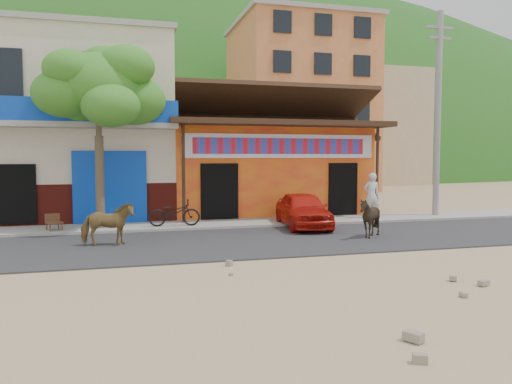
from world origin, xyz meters
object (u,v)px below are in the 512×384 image
(scooter, at_px, (174,213))
(cow_dark, at_px, (370,218))
(tree, at_px, (99,136))
(cafe_chair_right, at_px, (54,215))
(utility_pole, at_px, (438,114))
(pedestrian, at_px, (371,195))
(red_car, at_px, (303,210))
(cow_tan, at_px, (107,224))

(scooter, bearing_deg, cow_dark, -118.06)
(cow_dark, relative_size, scooter, 0.69)
(tree, xyz_separation_m, cow_dark, (7.78, -3.71, -2.49))
(scooter, height_order, cafe_chair_right, cafe_chair_right)
(utility_pole, height_order, pedestrian, utility_pole)
(cow_dark, distance_m, scooter, 6.41)
(red_car, distance_m, scooter, 4.36)
(scooter, bearing_deg, cow_tan, 147.45)
(utility_pole, relative_size, cow_tan, 5.79)
(tree, xyz_separation_m, utility_pole, (12.80, 0.20, 1.00))
(tree, bearing_deg, scooter, -6.49)
(tree, relative_size, cow_dark, 5.07)
(cow_tan, xyz_separation_m, pedestrian, (9.63, 3.17, 0.35))
(utility_pole, distance_m, cow_tan, 13.40)
(cow_tan, distance_m, red_car, 6.64)
(cow_tan, bearing_deg, cow_dark, -97.17)
(scooter, relative_size, cafe_chair_right, 1.76)
(tree, bearing_deg, utility_pole, 0.90)
(utility_pole, relative_size, cow_dark, 6.76)
(red_car, bearing_deg, cow_tan, -156.78)
(red_car, xyz_separation_m, pedestrian, (3.27, 1.26, 0.33))
(tree, xyz_separation_m, cafe_chair_right, (-1.40, -0.23, -2.51))
(scooter, bearing_deg, pedestrian, -82.64)
(red_car, bearing_deg, cow_dark, -59.59)
(tree, distance_m, cow_dark, 8.97)
(cow_dark, relative_size, red_car, 0.33)
(cow_tan, bearing_deg, red_car, -75.42)
(scooter, xyz_separation_m, cafe_chair_right, (-3.77, 0.04, 0.04))
(utility_pole, bearing_deg, scooter, -177.42)
(red_car, bearing_deg, scooter, 174.97)
(tree, relative_size, scooter, 3.50)
(scooter, distance_m, pedestrian, 7.56)
(utility_pole, distance_m, scooter, 11.03)
(red_car, bearing_deg, cafe_chair_right, -179.94)
(pedestrian, bearing_deg, cafe_chair_right, 9.12)
(utility_pole, bearing_deg, tree, -179.10)
(scooter, relative_size, pedestrian, 1.00)
(cow_tan, relative_size, red_car, 0.39)
(utility_pole, bearing_deg, cafe_chair_right, -178.26)
(tree, xyz_separation_m, cow_tan, (0.28, -3.05, -2.50))
(utility_pole, xyz_separation_m, pedestrian, (-2.89, -0.08, -3.14))
(cow_tan, bearing_deg, pedestrian, -73.92)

